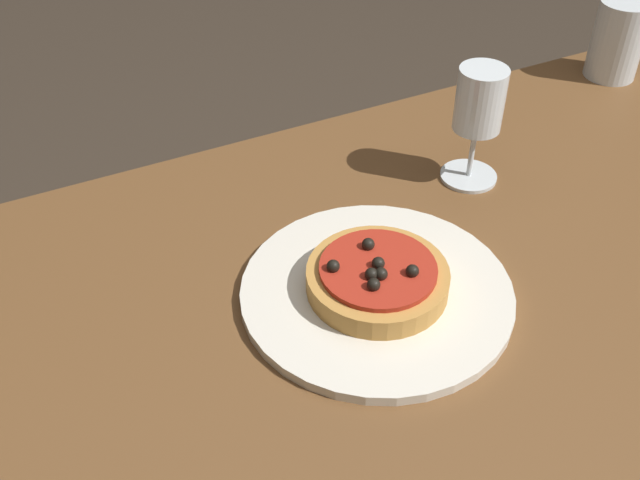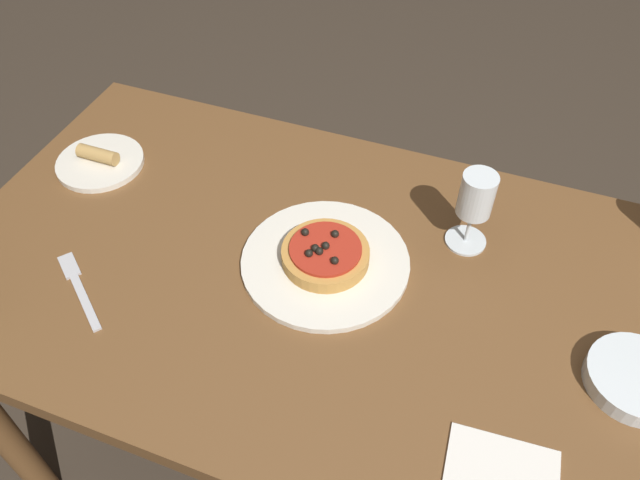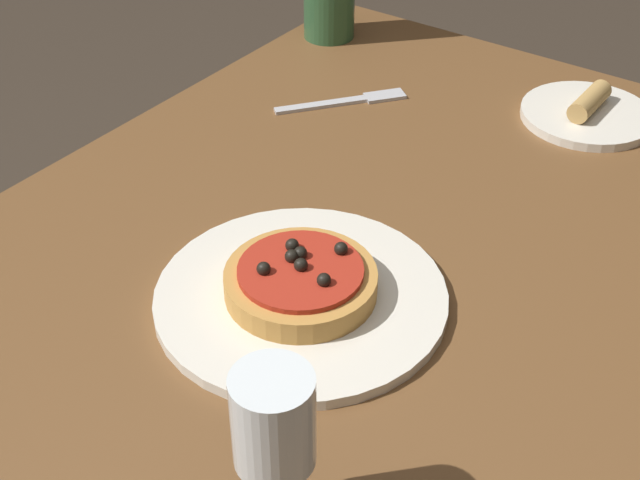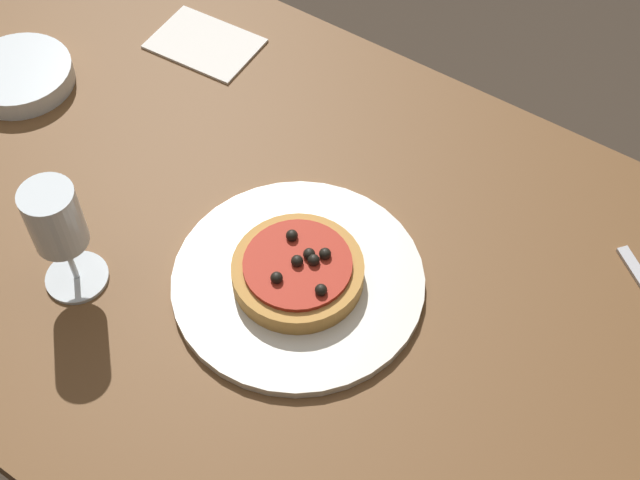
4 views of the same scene
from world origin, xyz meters
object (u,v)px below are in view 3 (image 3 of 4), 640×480
at_px(dinner_plate, 301,297).
at_px(side_plate, 587,113).
at_px(pizza, 301,280).
at_px(wine_glass, 274,430).
at_px(dining_table, 216,422).
at_px(fork, 349,101).

bearing_deg(dinner_plate, side_plate, -9.74).
bearing_deg(pizza, wine_glass, -147.47).
bearing_deg(dinner_plate, pizza, 19.61).
bearing_deg(pizza, side_plate, -9.75).
bearing_deg(wine_glass, side_plate, 3.86).
height_order(dining_table, fork, fork).
bearing_deg(dining_table, pizza, -12.76).
height_order(dinner_plate, wine_glass, wine_glass).
bearing_deg(wine_glass, dining_table, 57.05).
bearing_deg(dining_table, side_plate, -10.28).
bearing_deg(side_plate, wine_glass, -176.14).
relative_size(pizza, side_plate, 0.87).
bearing_deg(side_plate, dinner_plate, 170.26).
xyz_separation_m(wine_glass, fork, (0.60, 0.33, -0.10)).
distance_m(dining_table, dinner_plate, 0.15).
bearing_deg(fork, side_plate, -24.63).
relative_size(dining_table, wine_glass, 9.96).
bearing_deg(side_plate, pizza, 170.25).
bearing_deg(dinner_plate, fork, 27.39).
relative_size(wine_glass, side_plate, 0.89).
xyz_separation_m(dining_table, side_plate, (0.64, -0.12, 0.10)).
height_order(fork, side_plate, side_plate).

